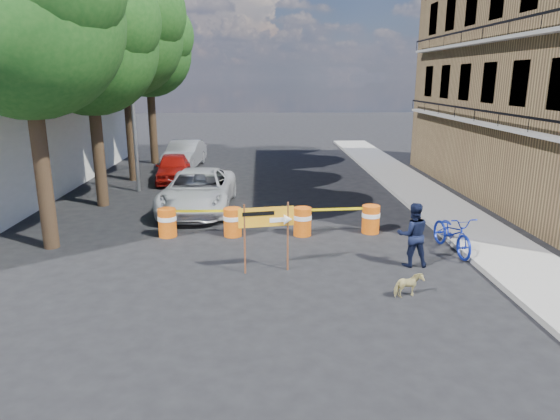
{
  "coord_description": "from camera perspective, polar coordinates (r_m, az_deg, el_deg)",
  "views": [
    {
      "loc": [
        -0.63,
        -12.16,
        4.84
      ],
      "look_at": [
        -0.11,
        1.13,
        1.3
      ],
      "focal_mm": 32.0,
      "sensor_mm": 36.0,
      "label": 1
    }
  ],
  "objects": [
    {
      "name": "barrel_mid_right",
      "position": [
        15.71,
        2.58,
        -1.26
      ],
      "size": [
        0.58,
        0.58,
        0.9
      ],
      "color": "#D34F0C",
      "rests_on": "ground"
    },
    {
      "name": "sidewalk_east",
      "position": [
        19.98,
        17.81,
        0.38
      ],
      "size": [
        2.4,
        40.0,
        0.15
      ],
      "primitive_type": "cube",
      "color": "gray",
      "rests_on": "ground"
    },
    {
      "name": "tree_mid_a",
      "position": [
        20.15,
        -20.88,
        17.29
      ],
      "size": [
        5.25,
        5.0,
        8.68
      ],
      "color": "#332316",
      "rests_on": "ground"
    },
    {
      "name": "ground",
      "position": [
        13.1,
        0.67,
        -6.77
      ],
      "size": [
        120.0,
        120.0,
        0.0
      ],
      "primitive_type": "plane",
      "color": "black",
      "rests_on": "ground"
    },
    {
      "name": "detour_sign",
      "position": [
        12.54,
        -0.76,
        -1.36
      ],
      "size": [
        1.4,
        0.35,
        1.82
      ],
      "rotation": [
        0.0,
        0.0,
        0.17
      ],
      "color": "#592D19",
      "rests_on": "ground"
    },
    {
      "name": "barrel_far_right",
      "position": [
        16.21,
        10.33,
        -0.98
      ],
      "size": [
        0.58,
        0.58,
        0.9
      ],
      "color": "#D34F0C",
      "rests_on": "ground"
    },
    {
      "name": "sedan_red",
      "position": [
        24.47,
        -12.08,
        4.76
      ],
      "size": [
        2.04,
        4.09,
        1.34
      ],
      "primitive_type": "imported",
      "rotation": [
        0.0,
        0.0,
        0.12
      ],
      "color": "#A6130D",
      "rests_on": "ground"
    },
    {
      "name": "pedestrian",
      "position": [
        13.52,
        14.95,
        -2.74
      ],
      "size": [
        0.85,
        0.67,
        1.72
      ],
      "primitive_type": "imported",
      "rotation": [
        0.0,
        0.0,
        3.12
      ],
      "color": "black",
      "rests_on": "ground"
    },
    {
      "name": "dog",
      "position": [
        11.78,
        14.47,
        -8.35
      ],
      "size": [
        0.73,
        0.51,
        0.57
      ],
      "primitive_type": "imported",
      "rotation": [
        0.0,
        0.0,
        1.92
      ],
      "color": "tan",
      "rests_on": "ground"
    },
    {
      "name": "tree_mid_b",
      "position": [
        24.99,
        -17.31,
        18.57
      ],
      "size": [
        5.67,
        5.4,
        9.62
      ],
      "color": "#332316",
      "rests_on": "ground"
    },
    {
      "name": "bicycle",
      "position": [
        14.87,
        19.25,
        -0.61
      ],
      "size": [
        0.88,
        1.21,
        2.15
      ],
      "primitive_type": "imported",
      "rotation": [
        0.0,
        0.0,
        0.12
      ],
      "color": "#122499",
      "rests_on": "ground"
    },
    {
      "name": "tree_near",
      "position": [
        15.5,
        -27.02,
        19.01
      ],
      "size": [
        5.46,
        5.2,
        9.15
      ],
      "color": "#332316",
      "rests_on": "ground"
    },
    {
      "name": "barrel_far_left",
      "position": [
        15.97,
        -12.76,
        -1.35
      ],
      "size": [
        0.58,
        0.58,
        0.9
      ],
      "color": "#D34F0C",
      "rests_on": "ground"
    },
    {
      "name": "tree_far",
      "position": [
        29.83,
        -14.74,
        17.08
      ],
      "size": [
        5.04,
        4.8,
        8.84
      ],
      "color": "#332316",
      "rests_on": "ground"
    },
    {
      "name": "sedan_silver",
      "position": [
        28.13,
        -10.82,
        6.27
      ],
      "size": [
        1.98,
        4.66,
        1.49
      ],
      "primitive_type": "imported",
      "rotation": [
        0.0,
        0.0,
        -0.09
      ],
      "color": "#9D9EA4",
      "rests_on": "ground"
    },
    {
      "name": "suv_white",
      "position": [
        18.92,
        -9.34,
        2.21
      ],
      "size": [
        2.65,
        5.46,
        1.5
      ],
      "primitive_type": "imported",
      "rotation": [
        0.0,
        0.0,
        -0.03
      ],
      "color": "silver",
      "rests_on": "ground"
    },
    {
      "name": "streetlamp",
      "position": [
        22.3,
        -16.46,
        13.12
      ],
      "size": [
        1.25,
        0.18,
        8.0
      ],
      "color": "gray",
      "rests_on": "ground"
    },
    {
      "name": "barrel_mid_left",
      "position": [
        15.7,
        -5.44,
        -1.32
      ],
      "size": [
        0.58,
        0.58,
        0.9
      ],
      "color": "#D34F0C",
      "rests_on": "ground"
    }
  ]
}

